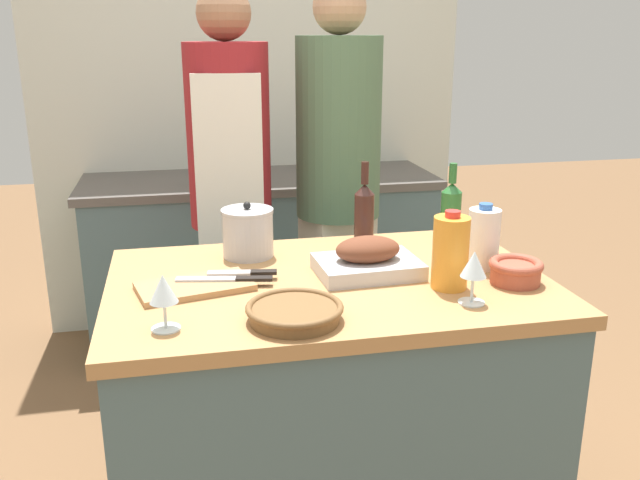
% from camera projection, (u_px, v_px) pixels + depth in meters
% --- Properties ---
extents(kitchen_island, '(1.25, 0.81, 0.92)m').
position_uv_depth(kitchen_island, '(328.00, 418.00, 2.09)').
color(kitchen_island, '#4C666B').
rests_on(kitchen_island, ground_plane).
extents(back_counter, '(1.79, 0.60, 0.89)m').
position_uv_depth(back_counter, '(262.00, 260.00, 3.57)').
color(back_counter, '#4C666B').
rests_on(back_counter, ground_plane).
extents(back_wall, '(2.29, 0.10, 2.55)m').
position_uv_depth(back_wall, '(250.00, 95.00, 3.66)').
color(back_wall, silver).
rests_on(back_wall, ground_plane).
extents(roasting_pan, '(0.30, 0.23, 0.11)m').
position_uv_depth(roasting_pan, '(368.00, 260.00, 1.98)').
color(roasting_pan, '#BCBCC1').
rests_on(roasting_pan, kitchen_island).
extents(wicker_basket, '(0.24, 0.24, 0.04)m').
position_uv_depth(wicker_basket, '(295.00, 312.00, 1.66)').
color(wicker_basket, brown).
rests_on(wicker_basket, kitchen_island).
extents(cutting_board, '(0.34, 0.23, 0.02)m').
position_uv_depth(cutting_board, '(195.00, 287.00, 1.87)').
color(cutting_board, '#AD7F51').
rests_on(cutting_board, kitchen_island).
extents(stock_pot, '(0.16, 0.16, 0.18)m').
position_uv_depth(stock_pot, '(248.00, 233.00, 2.13)').
color(stock_pot, '#B7B7BC').
rests_on(stock_pot, kitchen_island).
extents(mixing_bowl, '(0.15, 0.15, 0.07)m').
position_uv_depth(mixing_bowl, '(516.00, 270.00, 1.91)').
color(mixing_bowl, '#A84C38').
rests_on(mixing_bowl, kitchen_island).
extents(juice_jug, '(0.10, 0.10, 0.22)m').
position_uv_depth(juice_jug, '(450.00, 252.00, 1.85)').
color(juice_jug, orange).
rests_on(juice_jug, kitchen_island).
extents(milk_jug, '(0.09, 0.09, 0.20)m').
position_uv_depth(milk_jug, '(483.00, 238.00, 2.02)').
color(milk_jug, white).
rests_on(milk_jug, kitchen_island).
extents(wine_bottle_green, '(0.07, 0.07, 0.26)m').
position_uv_depth(wine_bottle_green, '(451.00, 209.00, 2.31)').
color(wine_bottle_green, '#28662D').
rests_on(wine_bottle_green, kitchen_island).
extents(wine_bottle_dark, '(0.07, 0.07, 0.28)m').
position_uv_depth(wine_bottle_dark, '(364.00, 213.00, 2.22)').
color(wine_bottle_dark, '#381E19').
rests_on(wine_bottle_dark, kitchen_island).
extents(wine_glass_left, '(0.07, 0.07, 0.14)m').
position_uv_depth(wine_glass_left, '(474.00, 267.00, 1.74)').
color(wine_glass_left, silver).
rests_on(wine_glass_left, kitchen_island).
extents(wine_glass_right, '(0.07, 0.07, 0.14)m').
position_uv_depth(wine_glass_right, '(163.00, 291.00, 1.59)').
color(wine_glass_right, silver).
rests_on(wine_glass_right, kitchen_island).
extents(knife_chef, '(0.27, 0.08, 0.01)m').
position_uv_depth(knife_chef, '(228.00, 279.00, 1.89)').
color(knife_chef, '#B7B7BC').
rests_on(knife_chef, cutting_board).
extents(knife_paring, '(0.20, 0.06, 0.01)m').
position_uv_depth(knife_paring, '(245.00, 273.00, 1.94)').
color(knife_paring, '#B7B7BC').
rests_on(knife_paring, cutting_board).
extents(condiment_bottle_tall, '(0.07, 0.07, 0.20)m').
position_uv_depth(condiment_bottle_tall, '(354.00, 151.00, 3.64)').
color(condiment_bottle_tall, '#332D28').
rests_on(condiment_bottle_tall, back_counter).
extents(condiment_bottle_short, '(0.06, 0.06, 0.18)m').
position_uv_depth(condiment_bottle_short, '(203.00, 170.00, 3.21)').
color(condiment_bottle_short, '#234C28').
rests_on(condiment_bottle_short, back_counter).
extents(person_cook_aproned, '(0.33, 0.34, 1.77)m').
position_uv_depth(person_cook_aproned, '(231.00, 191.00, 2.71)').
color(person_cook_aproned, beige).
rests_on(person_cook_aproned, ground_plane).
extents(person_cook_guest, '(0.35, 0.35, 1.80)m').
position_uv_depth(person_cook_guest, '(338.00, 183.00, 2.81)').
color(person_cook_guest, beige).
rests_on(person_cook_guest, ground_plane).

